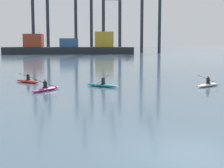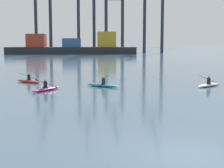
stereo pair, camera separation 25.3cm
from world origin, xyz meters
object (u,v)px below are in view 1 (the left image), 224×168
gantry_crane_west_mid (83,6)px  gantry_crane_east (151,5)px  gantry_crane_east_mid (112,9)px  container_barge (70,47)px  kayak_teal (102,85)px  kayak_red (28,81)px  gantry_crane_west (40,8)px  kayak_white (209,84)px  kayak_magenta (46,89)px

gantry_crane_west_mid → gantry_crane_east: gantry_crane_west_mid is taller
gantry_crane_west_mid → gantry_crane_east_mid: 11.91m
container_barge → gantry_crane_east: gantry_crane_east is taller
kayak_teal → kayak_red: kayak_teal is taller
container_barge → gantry_crane_west: (-11.46, 9.37, 14.42)m
kayak_white → kayak_red: 16.88m
kayak_teal → kayak_red: size_ratio=1.04×
gantry_crane_east → kayak_magenta: (-28.47, -104.26, -18.26)m
kayak_teal → gantry_crane_west_mid: bearing=91.2°
gantry_crane_west_mid → kayak_red: bearing=-92.7°
gantry_crane_west_mid → kayak_teal: size_ratio=12.09×
gantry_crane_west → kayak_teal: gantry_crane_west is taller
gantry_crane_west → gantry_crane_east: (42.41, -0.28, 1.58)m
kayak_red → gantry_crane_west: bearing=96.7°
gantry_crane_west_mid → gantry_crane_east: (26.08, -4.51, 0.12)m
container_barge → kayak_teal: bearing=-85.6°
gantry_crane_east → kayak_white: 105.15m
container_barge → gantry_crane_west_mid: 21.47m
gantry_crane_east → kayak_magenta: 109.61m
kayak_magenta → kayak_red: (-2.43, 5.86, 0.00)m
gantry_crane_east_mid → kayak_teal: gantry_crane_east_mid is taller
gantry_crane_west_mid → kayak_teal: (2.21, -106.61, -18.14)m
container_barge → gantry_crane_east: 36.01m
gantry_crane_west_mid → container_barge: bearing=-109.7°
gantry_crane_west → gantry_crane_east_mid: gantry_crane_west is taller
container_barge → gantry_crane_east_mid: size_ratio=1.41×
kayak_magenta → kayak_red: kayak_red is taller
gantry_crane_east_mid → kayak_magenta: 106.16m
kayak_teal → kayak_magenta: bearing=-154.8°
gantry_crane_west → kayak_magenta: 106.78m
gantry_crane_east_mid → kayak_red: gantry_crane_east_mid is taller
kayak_white → kayak_magenta: (-13.94, -1.74, 0.00)m
gantry_crane_east_mid → gantry_crane_east: bearing=0.8°
gantry_crane_west → kayak_magenta: size_ratio=10.41×
kayak_white → kayak_teal: bearing=177.4°
gantry_crane_west → gantry_crane_east: gantry_crane_east is taller
kayak_teal → kayak_red: 7.94m
gantry_crane_west_mid → kayak_teal: gantry_crane_west_mid is taller
kayak_white → kayak_magenta: 14.04m
container_barge → kayak_magenta: size_ratio=14.29×
gantry_crane_east → gantry_crane_west_mid: bearing=170.2°
gantry_crane_east → kayak_teal: size_ratio=12.07×
kayak_teal → gantry_crane_west: bearing=100.3°
gantry_crane_east_mid → kayak_magenta: bearing=-97.2°
gantry_crane_west → container_barge: bearing=-39.3°
gantry_crane_west → kayak_red: size_ratio=11.37×
kayak_white → gantry_crane_west: bearing=105.2°
gantry_crane_west_mid → gantry_crane_east: bearing=-9.8°
kayak_white → gantry_crane_west_mid: bearing=96.2°
gantry_crane_west → kayak_magenta: bearing=-82.4°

